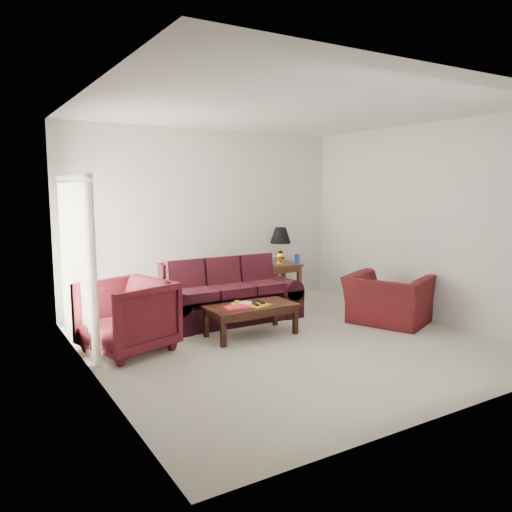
{
  "coord_description": "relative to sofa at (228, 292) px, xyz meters",
  "views": [
    {
      "loc": [
        -3.67,
        -5.27,
        2.04
      ],
      "look_at": [
        0.0,
        0.85,
        1.05
      ],
      "focal_mm": 35.0,
      "sensor_mm": 36.0,
      "label": 1
    }
  ],
  "objects": [
    {
      "name": "magazine_orange",
      "position": [
        -0.03,
        -0.94,
        -0.01
      ],
      "size": [
        0.37,
        0.33,
        0.02
      ],
      "primitive_type": "cube",
      "rotation": [
        0.0,
        0.0,
        0.34
      ],
      "color": "#BC6E16",
      "rests_on": "coffee_table"
    },
    {
      "name": "blue_canister",
      "position": [
        1.73,
        0.62,
        0.3
      ],
      "size": [
        0.12,
        0.12,
        0.17
      ],
      "primitive_type": "cylinder",
      "rotation": [
        0.0,
        0.0,
        0.08
      ],
      "color": "#1A47AD",
      "rests_on": "end_table"
    },
    {
      "name": "armchair_left",
      "position": [
        -1.75,
        -0.64,
        -0.0
      ],
      "size": [
        1.24,
        1.22,
        0.9
      ],
      "primitive_type": "imported",
      "rotation": [
        0.0,
        0.0,
        -1.26
      ],
      "color": "#461017",
      "rests_on": "ground"
    },
    {
      "name": "remote_b",
      "position": [
        0.07,
        -0.85,
        0.01
      ],
      "size": [
        0.09,
        0.19,
        0.02
      ],
      "primitive_type": "cube",
      "rotation": [
        0.0,
        0.0,
        -0.21
      ],
      "color": "black",
      "rests_on": "coffee_table"
    },
    {
      "name": "table_lamp",
      "position": [
        1.54,
        0.87,
        0.54
      ],
      "size": [
        0.48,
        0.48,
        0.64
      ],
      "primitive_type": null,
      "rotation": [
        0.0,
        0.0,
        0.31
      ],
      "color": "#DFC445",
      "rests_on": "end_table"
    },
    {
      "name": "sofa",
      "position": [
        0.0,
        0.0,
        0.0
      ],
      "size": [
        2.28,
        1.13,
        0.91
      ],
      "primitive_type": null,
      "rotation": [
        0.0,
        0.0,
        0.08
      ],
      "color": "black",
      "rests_on": "ground"
    },
    {
      "name": "picture_frame",
      "position": [
        1.3,
        0.97,
        0.29
      ],
      "size": [
        0.15,
        0.17,
        0.05
      ],
      "primitive_type": "cube",
      "rotation": [
        1.36,
        0.0,
        -0.14
      ],
      "color": "silver",
      "rests_on": "end_table"
    },
    {
      "name": "yellow_glass",
      "position": [
        -0.37,
        -0.93,
        0.04
      ],
      "size": [
        0.09,
        0.09,
        0.12
      ],
      "primitive_type": "cylinder",
      "rotation": [
        0.0,
        0.0,
        0.34
      ],
      "color": "gold",
      "rests_on": "coffee_table"
    },
    {
      "name": "magazine_red",
      "position": [
        -0.33,
        -0.88,
        -0.01
      ],
      "size": [
        0.31,
        0.23,
        0.02
      ],
      "primitive_type": "cube",
      "rotation": [
        0.0,
        0.0,
        -0.03
      ],
      "color": "red",
      "rests_on": "coffee_table"
    },
    {
      "name": "remote_a",
      "position": [
        -0.07,
        -0.93,
        0.01
      ],
      "size": [
        0.08,
        0.17,
        0.02
      ],
      "primitive_type": "cube",
      "rotation": [
        0.0,
        0.0,
        -0.18
      ],
      "color": "black",
      "rests_on": "coffee_table"
    },
    {
      "name": "magazine_white",
      "position": [
        -0.15,
        -0.73,
        -0.01
      ],
      "size": [
        0.28,
        0.22,
        0.01
      ],
      "primitive_type": "cube",
      "rotation": [
        0.0,
        0.0,
        0.12
      ],
      "color": "silver",
      "rests_on": "coffee_table"
    },
    {
      "name": "blinds",
      "position": [
        -2.22,
        -0.04,
        0.63
      ],
      "size": [
        0.1,
        2.0,
        2.16
      ],
      "primitive_type": "cube",
      "color": "silver",
      "rests_on": "ground"
    },
    {
      "name": "clock",
      "position": [
        1.26,
        0.69,
        0.29
      ],
      "size": [
        0.16,
        0.1,
        0.15
      ],
      "primitive_type": "cube",
      "rotation": [
        0.0,
        0.0,
        0.37
      ],
      "color": "silver",
      "rests_on": "end_table"
    },
    {
      "name": "end_table",
      "position": [
        1.48,
        0.8,
        -0.12
      ],
      "size": [
        0.66,
        0.66,
        0.67
      ],
      "primitive_type": null,
      "rotation": [
        0.0,
        0.0,
        -0.07
      ],
      "color": "brown",
      "rests_on": "ground"
    },
    {
      "name": "armchair_right",
      "position": [
        1.99,
        -1.36,
        -0.09
      ],
      "size": [
        1.35,
        1.43,
        0.73
      ],
      "primitive_type": "imported",
      "rotation": [
        0.0,
        0.0,
        1.98
      ],
      "color": "#410F12",
      "rests_on": "ground"
    },
    {
      "name": "floor",
      "position": [
        0.2,
        -1.34,
        -0.45
      ],
      "size": [
        5.0,
        5.0,
        0.0
      ],
      "primitive_type": "plane",
      "color": "beige",
      "rests_on": "ground"
    },
    {
      "name": "throw_pillow",
      "position": [
        -0.67,
        0.56,
        0.24
      ],
      "size": [
        0.39,
        0.23,
        0.38
      ],
      "primitive_type": "cube",
      "rotation": [
        -0.21,
        0.0,
        0.14
      ],
      "color": "black",
      "rests_on": "sofa"
    },
    {
      "name": "floor_lamp",
      "position": [
        -1.94,
        0.86,
        0.27
      ],
      "size": [
        0.26,
        0.26,
        1.44
      ],
      "primitive_type": null,
      "rotation": [
        0.0,
        0.0,
        0.12
      ],
      "color": "white",
      "rests_on": "ground"
    },
    {
      "name": "coffee_table",
      "position": [
        -0.09,
        -0.84,
        -0.24
      ],
      "size": [
        1.24,
        0.63,
        0.43
      ],
      "primitive_type": null,
      "rotation": [
        0.0,
        0.0,
        -0.01
      ],
      "color": "black",
      "rests_on": "ground"
    }
  ]
}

